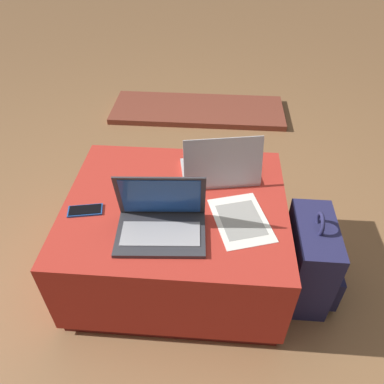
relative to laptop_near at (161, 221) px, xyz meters
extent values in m
plane|color=olive|center=(0.04, 0.17, -0.50)|extent=(14.00, 14.00, 0.00)
cube|color=maroon|center=(0.04, 0.17, -0.48)|extent=(0.93, 0.78, 0.05)
cube|color=#B22D23|center=(0.04, 0.17, -0.25)|extent=(0.96, 0.81, 0.40)
cube|color=#333338|center=(0.00, -0.03, -0.04)|extent=(0.36, 0.25, 0.02)
cube|color=#9E9EA3|center=(0.00, -0.04, -0.03)|extent=(0.31, 0.15, 0.00)
cube|color=#333338|center=(0.00, 0.06, 0.08)|extent=(0.35, 0.08, 0.23)
cube|color=#1E4799|center=(0.00, 0.05, 0.08)|extent=(0.31, 0.07, 0.20)
cube|color=#B7B7BC|center=(0.22, 0.38, -0.04)|extent=(0.38, 0.28, 0.02)
cube|color=#9E9EA3|center=(0.22, 0.39, -0.03)|extent=(0.32, 0.18, 0.00)
cube|color=#B7B7BC|center=(0.24, 0.30, 0.08)|extent=(0.35, 0.12, 0.22)
cube|color=green|center=(0.24, 0.30, 0.07)|extent=(0.31, 0.10, 0.20)
cube|color=#1E4C9E|center=(-0.34, 0.08, -0.05)|extent=(0.15, 0.09, 0.01)
cube|color=black|center=(-0.34, 0.08, -0.04)|extent=(0.14, 0.08, 0.00)
cube|color=#23234C|center=(0.64, 0.08, -0.29)|extent=(0.18, 0.35, 0.42)
cube|color=#1E1E41|center=(0.75, 0.08, -0.37)|extent=(0.06, 0.28, 0.19)
torus|color=#23234C|center=(0.64, 0.08, -0.05)|extent=(0.02, 0.10, 0.10)
cube|color=silver|center=(0.32, 0.08, -0.05)|extent=(0.29, 0.34, 0.00)
cube|color=gray|center=(0.32, 0.08, -0.05)|extent=(0.22, 0.25, 0.00)
cube|color=brown|center=(0.04, 1.76, -0.48)|extent=(1.40, 0.50, 0.04)
camera|label=1|loc=(0.20, -1.01, 1.05)|focal=35.00mm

